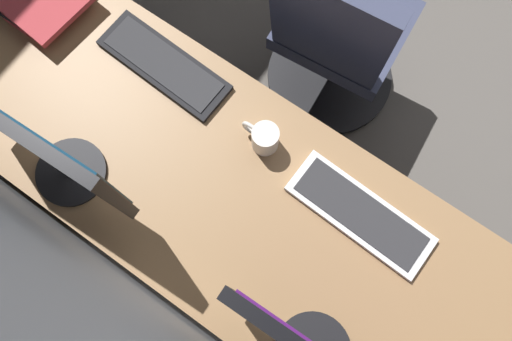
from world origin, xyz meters
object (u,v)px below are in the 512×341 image
(keyboard_main, at_px, (360,214))
(book_stack_near, at_px, (46,1))
(drawer_pedestal, at_px, (125,148))
(office_chair, at_px, (336,41))
(coffee_mug, at_px, (264,138))
(keyboard_spare, at_px, (164,65))
(monitor_secondary, at_px, (33,144))

(keyboard_main, height_order, book_stack_near, book_stack_near)
(drawer_pedestal, distance_m, book_stack_near, 0.56)
(drawer_pedestal, distance_m, office_chair, 0.87)
(keyboard_main, distance_m, coffee_mug, 0.34)
(office_chair, bearing_deg, coffee_mug, 95.46)
(drawer_pedestal, height_order, keyboard_spare, keyboard_spare)
(monitor_secondary, bearing_deg, office_chair, -110.26)
(book_stack_near, height_order, office_chair, office_chair)
(keyboard_spare, bearing_deg, monitor_secondary, 88.15)
(drawer_pedestal, height_order, book_stack_near, book_stack_near)
(office_chair, bearing_deg, book_stack_near, 37.30)
(keyboard_main, distance_m, keyboard_spare, 0.72)
(drawer_pedestal, bearing_deg, keyboard_main, -167.13)
(keyboard_main, distance_m, book_stack_near, 1.14)
(drawer_pedestal, xyz_separation_m, coffee_mug, (-0.48, -0.21, 0.43))
(coffee_mug, xyz_separation_m, office_chair, (0.05, -0.55, -0.32))
(monitor_secondary, height_order, office_chair, monitor_secondary)
(drawer_pedestal, bearing_deg, office_chair, -119.27)
(book_stack_near, relative_size, coffee_mug, 2.15)
(coffee_mug, bearing_deg, keyboard_main, 176.67)
(monitor_secondary, bearing_deg, drawer_pedestal, -65.89)
(monitor_secondary, xyz_separation_m, office_chair, (-0.35, -0.93, -0.53))
(drawer_pedestal, xyz_separation_m, book_stack_near, (0.32, -0.19, 0.42))
(keyboard_main, bearing_deg, book_stack_near, -0.08)
(drawer_pedestal, relative_size, keyboard_main, 1.63)
(keyboard_main, xyz_separation_m, office_chair, (0.39, -0.57, -0.28))
(book_stack_near, bearing_deg, coffee_mug, -178.72)
(drawer_pedestal, bearing_deg, keyboard_spare, -111.64)
(drawer_pedestal, xyz_separation_m, keyboard_main, (-0.81, -0.19, 0.39))
(keyboard_spare, relative_size, book_stack_near, 1.69)
(book_stack_near, bearing_deg, monitor_secondary, 137.80)
(monitor_secondary, xyz_separation_m, coffee_mug, (-0.40, -0.38, -0.21))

